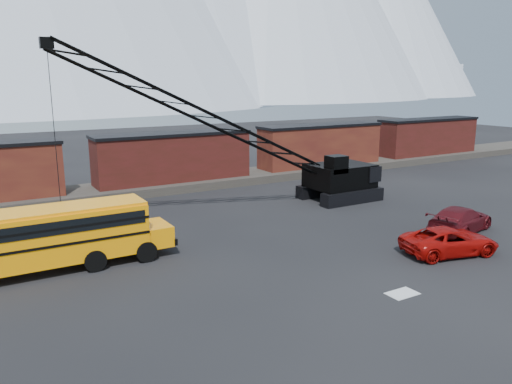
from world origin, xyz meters
TOP-DOWN VIEW (x-y plane):
  - ground at (0.00, 0.00)m, footprint 160.00×160.00m
  - gravel_berm at (0.00, 22.00)m, footprint 120.00×5.00m
  - boxcar_mid at (0.00, 22.00)m, footprint 13.70×3.10m
  - boxcar_east_near at (16.00, 22.00)m, footprint 13.70×3.10m
  - boxcar_east_far at (32.00, 22.00)m, footprint 13.70×3.10m
  - snow_patch at (0.50, -4.00)m, footprint 1.40×0.90m
  - school_bus at (-12.43, 6.78)m, footprint 11.65×2.65m
  - red_pickup at (6.60, -1.56)m, footprint 5.75×3.65m
  - maroon_suv at (10.48, 0.78)m, footprint 5.97×3.59m
  - crawler_crane at (0.05, 11.52)m, footprint 24.09×4.20m

SIDE VIEW (x-z plane):
  - ground at x=0.00m, z-range 0.00..0.00m
  - snow_patch at x=0.50m, z-range 0.00..0.02m
  - gravel_berm at x=0.00m, z-range 0.00..0.70m
  - red_pickup at x=6.60m, z-range 0.00..1.48m
  - maroon_suv at x=10.48m, z-range 0.00..1.62m
  - school_bus at x=-12.43m, z-range 0.20..3.39m
  - boxcar_mid at x=0.00m, z-range 0.68..4.85m
  - boxcar_east_near at x=16.00m, z-range 0.68..4.85m
  - boxcar_east_far at x=32.00m, z-range 0.68..4.85m
  - crawler_crane at x=0.05m, z-range 0.23..11.94m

